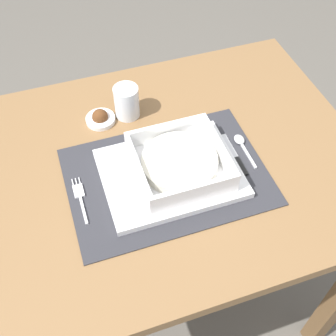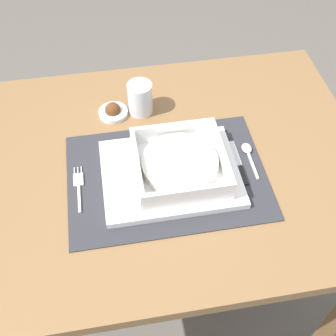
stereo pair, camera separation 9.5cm
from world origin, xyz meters
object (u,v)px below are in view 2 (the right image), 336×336
dining_table (164,190)px  porridge_bowl (180,165)px  bread_knife (229,169)px  drinking_glass (140,99)px  fork (79,185)px  butter_knife (239,165)px  spoon (248,151)px  condiment_saucer (113,111)px

dining_table → porridge_bowl: porridge_bowl is taller
bread_knife → drinking_glass: (-0.17, 0.23, 0.03)m
fork → butter_knife: (0.37, -0.00, 0.00)m
fork → spoon: bearing=3.0°
porridge_bowl → condiment_saucer: 0.26m
drinking_glass → condiment_saucer: drinking_glass is taller
spoon → butter_knife: spoon is taller
dining_table → fork: (-0.20, -0.04, 0.12)m
spoon → dining_table: bearing=177.2°
porridge_bowl → condiment_saucer: size_ratio=2.67×
spoon → fork: bearing=-175.6°
spoon → condiment_saucer: size_ratio=1.48×
porridge_bowl → drinking_glass: 0.24m
dining_table → fork: fork is taller
porridge_bowl → fork: 0.23m
drinking_glass → dining_table: bearing=-80.5°
condiment_saucer → spoon: bearing=-31.8°
butter_knife → bread_knife: size_ratio=0.99×
dining_table → porridge_bowl: size_ratio=4.92×
porridge_bowl → spoon: size_ratio=1.80×
fork → spoon: (0.40, 0.03, 0.00)m
dining_table → bread_knife: bread_knife is taller
dining_table → spoon: bearing=-2.7°
bread_knife → condiment_saucer: 0.34m
drinking_glass → butter_knife: bearing=-48.6°
spoon → condiment_saucer: condiment_saucer is taller
porridge_bowl → butter_knife: (0.14, 0.00, -0.03)m
bread_knife → drinking_glass: 0.29m
dining_table → drinking_glass: bearing=99.5°
dining_table → drinking_glass: 0.24m
porridge_bowl → drinking_glass: bearing=104.4°
spoon → drinking_glass: bearing=140.4°
dining_table → butter_knife: size_ratio=7.30×
dining_table → spoon: spoon is taller
dining_table → bread_knife: 0.19m
fork → drinking_glass: bearing=51.2°
fork → condiment_saucer: (0.10, 0.22, 0.01)m
dining_table → spoon: size_ratio=8.85×
fork → drinking_glass: 0.28m
fork → bread_knife: bearing=-3.8°
dining_table → fork: 0.23m
bread_knife → drinking_glass: size_ratio=1.59×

